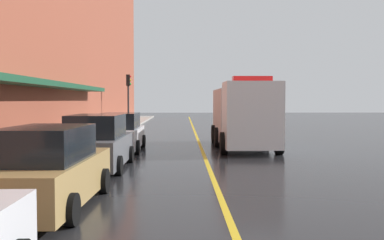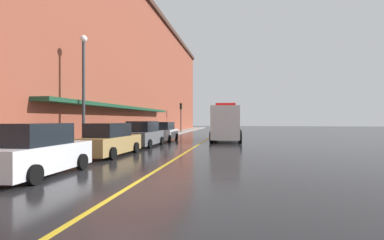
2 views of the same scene
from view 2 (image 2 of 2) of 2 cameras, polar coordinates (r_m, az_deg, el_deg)
ground_plane at (r=33.10m, az=4.00°, el=-3.42°), size 112.00×112.00×0.00m
sidewalk_left at (r=34.26m, az=-6.39°, el=-3.17°), size 2.40×70.00×0.15m
lane_center_stripe at (r=33.10m, az=4.00°, el=-3.41°), size 0.16×70.00×0.01m
brick_building_left at (r=35.73m, az=-15.39°, el=10.17°), size 9.65×64.00×16.53m
parked_car_0 at (r=11.50m, az=-29.12°, el=-5.66°), size 2.05×4.34×1.89m
parked_car_1 at (r=16.27m, az=-16.45°, el=-4.05°), size 2.08×4.85×1.83m
parked_car_2 at (r=21.41m, az=-9.85°, el=-2.97°), size 2.12×4.69×1.90m
parked_car_3 at (r=26.62m, az=-5.90°, el=-2.46°), size 2.11×4.64×1.80m
box_truck at (r=26.80m, az=7.17°, el=-0.74°), size 2.77×7.80×3.44m
parking_meter_0 at (r=19.98m, az=-15.88°, el=-2.68°), size 0.14×0.18×1.33m
parking_meter_1 at (r=26.69m, az=-9.16°, el=-1.98°), size 0.14×0.18×1.33m
parking_meter_2 at (r=18.90m, az=-17.45°, el=-2.84°), size 0.14×0.18×1.33m
street_lamp_left at (r=18.04m, az=-21.33°, el=7.65°), size 0.44×0.44×6.94m
traffic_light_near at (r=41.33m, az=-2.28°, el=1.66°), size 0.38×0.36×4.30m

